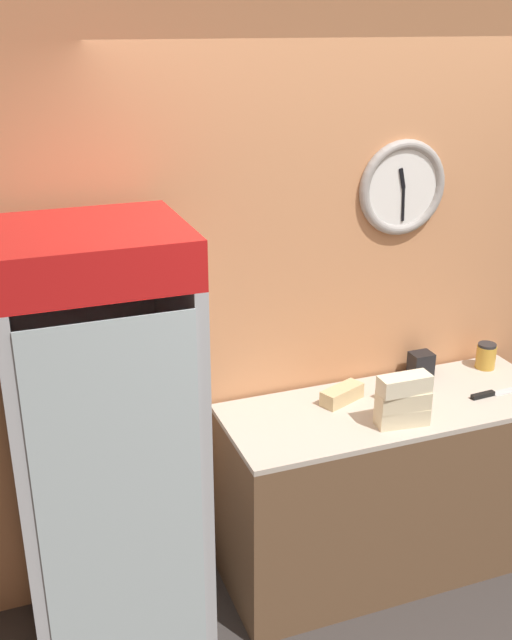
% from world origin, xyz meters
% --- Properties ---
extents(wall_back, '(5.20, 0.10, 2.70)m').
position_xyz_m(wall_back, '(0.00, 1.19, 1.36)').
color(wall_back, tan).
rests_on(wall_back, ground_plane).
extents(prep_counter, '(1.60, 0.59, 0.91)m').
position_xyz_m(prep_counter, '(0.00, 0.85, 0.45)').
color(prep_counter, brown).
rests_on(prep_counter, ground_plane).
extents(beverage_cooler, '(0.69, 0.70, 1.90)m').
position_xyz_m(beverage_cooler, '(-1.34, 0.84, 1.03)').
color(beverage_cooler, '#B2B7BC').
rests_on(beverage_cooler, ground_plane).
extents(sandwich_stack_bottom, '(0.24, 0.12, 0.08)m').
position_xyz_m(sandwich_stack_bottom, '(-0.06, 0.68, 0.95)').
color(sandwich_stack_bottom, beige).
rests_on(sandwich_stack_bottom, prep_counter).
extents(sandwich_stack_middle, '(0.24, 0.11, 0.08)m').
position_xyz_m(sandwich_stack_middle, '(-0.06, 0.68, 1.03)').
color(sandwich_stack_middle, beige).
rests_on(sandwich_stack_middle, sandwich_stack_bottom).
extents(sandwich_stack_top, '(0.23, 0.10, 0.08)m').
position_xyz_m(sandwich_stack_top, '(-0.06, 0.68, 1.11)').
color(sandwich_stack_top, beige).
rests_on(sandwich_stack_top, sandwich_stack_middle).
extents(sandwich_flat_left, '(0.25, 0.16, 0.08)m').
position_xyz_m(sandwich_flat_left, '(0.08, 0.91, 0.95)').
color(sandwich_flat_left, tan).
rests_on(sandwich_flat_left, prep_counter).
extents(sandwich_flat_right, '(0.24, 0.16, 0.07)m').
position_xyz_m(sandwich_flat_right, '(-0.21, 0.96, 0.95)').
color(sandwich_flat_right, tan).
rests_on(sandwich_flat_right, prep_counter).
extents(chefs_knife, '(0.35, 0.06, 0.02)m').
position_xyz_m(chefs_knife, '(0.49, 0.77, 0.92)').
color(chefs_knife, silver).
rests_on(chefs_knife, prep_counter).
extents(condiment_jar, '(0.10, 0.10, 0.13)m').
position_xyz_m(condiment_jar, '(0.64, 1.03, 0.97)').
color(condiment_jar, gold).
rests_on(condiment_jar, prep_counter).
extents(napkin_dispenser, '(0.11, 0.09, 0.12)m').
position_xyz_m(napkin_dispenser, '(0.28, 1.07, 0.97)').
color(napkin_dispenser, black).
rests_on(napkin_dispenser, prep_counter).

